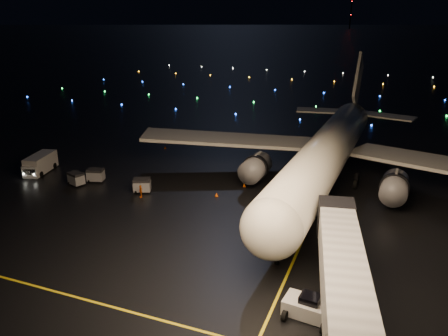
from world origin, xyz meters
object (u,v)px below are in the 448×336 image
at_px(belt_loader, 263,217).
at_px(baggage_cart_2, 76,179).
at_px(baggage_cart_1, 96,175).
at_px(service_truck, 41,163).
at_px(crew_c, 141,191).
at_px(pushback_tug, 310,306).
at_px(airliner, 333,125).
at_px(baggage_cart_0, 142,185).

bearing_deg(belt_loader, baggage_cart_2, 168.57).
bearing_deg(belt_loader, baggage_cart_1, 163.67).
xyz_separation_m(service_truck, baggage_cart_1, (10.20, -0.38, -0.44)).
distance_m(crew_c, baggage_cart_2, 10.77).
bearing_deg(baggage_cart_2, pushback_tug, -5.35).
distance_m(airliner, crew_c, 27.83).
bearing_deg(baggage_cart_2, crew_c, 16.27).
bearing_deg(pushback_tug, crew_c, 154.29).
bearing_deg(baggage_cart_0, pushback_tug, -57.59).
relative_size(baggage_cart_0, baggage_cart_1, 1.01).
relative_size(airliner, crew_c, 33.62).
bearing_deg(baggage_cart_1, belt_loader, -27.22).
xyz_separation_m(airliner, baggage_cart_1, (-30.92, -12.90, -7.19)).
distance_m(airliner, baggage_cart_1, 34.27).
bearing_deg(airliner, pushback_tug, -81.74).
relative_size(belt_loader, baggage_cart_2, 2.88).
bearing_deg(baggage_cart_1, airliner, 7.32).
relative_size(belt_loader, baggage_cart_1, 2.79).
bearing_deg(baggage_cart_0, belt_loader, -37.48).
distance_m(airliner, service_truck, 43.51).
relative_size(pushback_tug, baggage_cart_0, 1.81).
distance_m(baggage_cart_0, baggage_cart_2, 10.02).
height_order(service_truck, baggage_cart_2, service_truck).
height_order(belt_loader, crew_c, belt_loader).
relative_size(belt_loader, crew_c, 3.60).
distance_m(service_truck, baggage_cart_2, 8.85).
distance_m(pushback_tug, baggage_cart_0, 31.16).
distance_m(airliner, belt_loader, 20.13).
bearing_deg(crew_c, pushback_tug, 14.98).
bearing_deg(service_truck, baggage_cart_1, -15.25).
distance_m(belt_loader, service_truck, 37.07).
relative_size(service_truck, baggage_cart_2, 3.49).
distance_m(belt_loader, baggage_cart_0, 18.70).
xyz_separation_m(belt_loader, baggage_cart_1, (-26.39, 5.56, -0.55)).
bearing_deg(pushback_tug, belt_loader, 127.21).
xyz_separation_m(airliner, service_truck, (-41.12, -12.52, -6.75)).
bearing_deg(baggage_cart_2, airliner, 43.99).
bearing_deg(crew_c, service_truck, -141.69).
xyz_separation_m(crew_c, baggage_cart_0, (-0.79, 1.65, 0.09)).
bearing_deg(baggage_cart_2, baggage_cart_1, 70.11).
distance_m(airliner, pushback_tug, 32.37).
relative_size(belt_loader, service_truck, 0.83).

